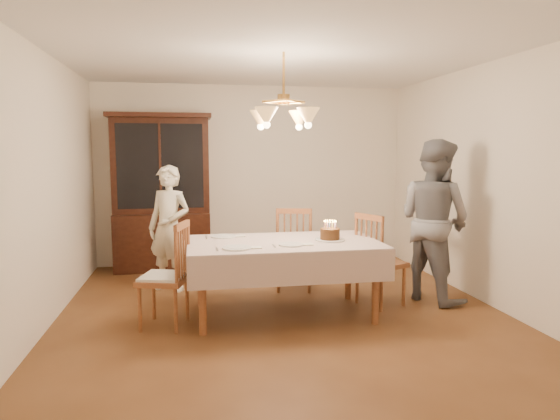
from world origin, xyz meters
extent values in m
plane|color=#5A3419|center=(0.00, 0.00, 0.00)|extent=(5.00, 5.00, 0.00)
plane|color=white|center=(0.00, 0.00, 2.60)|extent=(5.00, 5.00, 0.00)
plane|color=white|center=(0.00, 2.50, 1.30)|extent=(4.50, 0.00, 4.50)
plane|color=white|center=(0.00, -2.50, 1.30)|extent=(4.50, 0.00, 4.50)
plane|color=white|center=(-2.25, 0.00, 1.30)|extent=(0.00, 5.00, 5.00)
plane|color=white|center=(2.25, 0.00, 1.30)|extent=(0.00, 5.00, 5.00)
cube|color=brown|center=(0.00, 0.00, 0.73)|extent=(1.80, 1.00, 0.04)
cube|color=beige|center=(0.00, 0.00, 0.75)|extent=(1.90, 1.10, 0.01)
cylinder|color=brown|center=(-0.82, -0.42, 0.35)|extent=(0.07, 0.07, 0.71)
cylinder|color=brown|center=(0.82, -0.42, 0.35)|extent=(0.07, 0.07, 0.71)
cylinder|color=brown|center=(-0.82, 0.42, 0.35)|extent=(0.07, 0.07, 0.71)
cylinder|color=brown|center=(0.82, 0.42, 0.35)|extent=(0.07, 0.07, 0.71)
cube|color=black|center=(-1.30, 2.23, 0.40)|extent=(1.30, 0.50, 0.80)
cube|color=black|center=(-1.30, 2.28, 1.45)|extent=(1.30, 0.40, 1.30)
cube|color=black|center=(-1.30, 2.08, 1.45)|extent=(1.14, 0.01, 1.14)
cube|color=black|center=(-1.30, 2.23, 2.13)|extent=(1.38, 0.54, 0.06)
cube|color=brown|center=(0.30, 0.91, 0.45)|extent=(0.53, 0.51, 0.05)
cube|color=brown|center=(0.26, 0.73, 0.97)|extent=(0.40, 0.13, 0.06)
cylinder|color=brown|center=(0.52, 1.03, 0.21)|extent=(0.04, 0.04, 0.43)
cylinder|color=brown|center=(0.17, 1.12, 0.21)|extent=(0.04, 0.04, 0.43)
cylinder|color=brown|center=(0.44, 0.70, 0.21)|extent=(0.04, 0.04, 0.43)
cylinder|color=brown|center=(0.09, 0.79, 0.21)|extent=(0.04, 0.04, 0.43)
cube|color=brown|center=(-1.17, -0.12, 0.45)|extent=(0.53, 0.54, 0.05)
cube|color=brown|center=(-0.99, -0.18, 0.97)|extent=(0.15, 0.39, 0.06)
cylinder|color=brown|center=(-1.29, 0.10, 0.21)|extent=(0.04, 0.04, 0.43)
cylinder|color=brown|center=(-1.39, -0.25, 0.21)|extent=(0.04, 0.04, 0.43)
cylinder|color=brown|center=(-0.96, 0.00, 0.21)|extent=(0.04, 0.04, 0.43)
cylinder|color=brown|center=(-1.06, -0.35, 0.21)|extent=(0.04, 0.04, 0.43)
cube|color=silver|center=(-1.17, -0.12, 0.48)|extent=(0.48, 0.49, 0.03)
cube|color=brown|center=(1.10, 0.15, 0.45)|extent=(0.56, 0.57, 0.05)
cube|color=brown|center=(0.92, 0.07, 0.97)|extent=(0.20, 0.38, 0.06)
cylinder|color=brown|center=(1.32, 0.06, 0.21)|extent=(0.04, 0.04, 0.43)
cylinder|color=brown|center=(1.17, 0.39, 0.21)|extent=(0.04, 0.04, 0.43)
cylinder|color=brown|center=(1.02, -0.08, 0.21)|extent=(0.04, 0.04, 0.43)
cylinder|color=brown|center=(0.87, 0.24, 0.21)|extent=(0.04, 0.04, 0.43)
imported|color=white|center=(-1.16, 1.14, 0.75)|extent=(0.65, 0.59, 1.49)
imported|color=slate|center=(1.74, 0.24, 0.89)|extent=(0.97, 1.07, 1.78)
cylinder|color=white|center=(0.47, -0.03, 0.77)|extent=(0.30, 0.30, 0.01)
cylinder|color=#391F0D|center=(0.47, -0.03, 0.83)|extent=(0.20, 0.20, 0.11)
cylinder|color=#598CD8|center=(0.53, -0.03, 0.91)|extent=(0.01, 0.01, 0.07)
sphere|color=#FFB23F|center=(0.53, -0.03, 0.95)|extent=(0.01, 0.01, 0.01)
cylinder|color=pink|center=(0.52, -0.01, 0.91)|extent=(0.01, 0.01, 0.07)
sphere|color=#FFB23F|center=(0.52, -0.01, 0.95)|extent=(0.01, 0.01, 0.01)
cylinder|color=#EACC66|center=(0.51, 0.01, 0.91)|extent=(0.01, 0.01, 0.07)
sphere|color=#FFB23F|center=(0.51, 0.01, 0.95)|extent=(0.01, 0.01, 0.01)
cylinder|color=#598CD8|center=(0.48, 0.02, 0.91)|extent=(0.01, 0.01, 0.07)
sphere|color=#FFB23F|center=(0.48, 0.02, 0.95)|extent=(0.01, 0.01, 0.01)
cylinder|color=pink|center=(0.46, 0.02, 0.91)|extent=(0.01, 0.01, 0.07)
sphere|color=#FFB23F|center=(0.46, 0.02, 0.95)|extent=(0.01, 0.01, 0.01)
cylinder|color=#EACC66|center=(0.43, 0.01, 0.91)|extent=(0.01, 0.01, 0.07)
sphere|color=#FFB23F|center=(0.43, 0.01, 0.95)|extent=(0.01, 0.01, 0.01)
cylinder|color=#598CD8|center=(0.42, -0.01, 0.91)|extent=(0.01, 0.01, 0.07)
sphere|color=#FFB23F|center=(0.42, -0.01, 0.95)|extent=(0.01, 0.01, 0.01)
cylinder|color=pink|center=(0.41, -0.03, 0.91)|extent=(0.01, 0.01, 0.07)
sphere|color=#FFB23F|center=(0.41, -0.03, 0.95)|extent=(0.01, 0.01, 0.01)
cylinder|color=#EACC66|center=(0.42, -0.06, 0.91)|extent=(0.01, 0.01, 0.07)
sphere|color=#FFB23F|center=(0.42, -0.06, 0.95)|extent=(0.01, 0.01, 0.01)
cylinder|color=#598CD8|center=(0.43, -0.08, 0.91)|extent=(0.01, 0.01, 0.07)
sphere|color=#FFB23F|center=(0.43, -0.08, 0.95)|extent=(0.01, 0.01, 0.01)
cylinder|color=pink|center=(0.46, -0.09, 0.91)|extent=(0.01, 0.01, 0.07)
sphere|color=#FFB23F|center=(0.46, -0.09, 0.95)|extent=(0.01, 0.01, 0.01)
cylinder|color=#EACC66|center=(0.48, -0.09, 0.91)|extent=(0.01, 0.01, 0.07)
sphere|color=#FFB23F|center=(0.48, -0.09, 0.95)|extent=(0.01, 0.01, 0.01)
cylinder|color=#598CD8|center=(0.51, -0.08, 0.91)|extent=(0.01, 0.01, 0.07)
sphere|color=#FFB23F|center=(0.51, -0.08, 0.95)|extent=(0.01, 0.01, 0.01)
cylinder|color=pink|center=(0.52, -0.06, 0.91)|extent=(0.01, 0.01, 0.07)
sphere|color=#FFB23F|center=(0.52, -0.06, 0.95)|extent=(0.01, 0.01, 0.01)
cylinder|color=white|center=(-0.50, -0.30, 0.77)|extent=(0.27, 0.27, 0.02)
cube|color=silver|center=(-0.68, -0.30, 0.76)|extent=(0.01, 0.16, 0.01)
cube|color=silver|center=(-0.32, -0.30, 0.76)|extent=(0.10, 0.10, 0.01)
cylinder|color=white|center=(0.03, -0.23, 0.77)|extent=(0.24, 0.24, 0.02)
cube|color=silver|center=(-0.13, -0.23, 0.76)|extent=(0.02, 0.16, 0.01)
cube|color=silver|center=(0.19, -0.23, 0.76)|extent=(0.10, 0.10, 0.01)
cylinder|color=white|center=(-0.58, 0.35, 0.77)|extent=(0.26, 0.26, 0.02)
cube|color=silver|center=(-0.75, 0.35, 0.76)|extent=(0.01, 0.16, 0.01)
cube|color=silver|center=(-0.40, 0.35, 0.76)|extent=(0.10, 0.10, 0.01)
cylinder|color=#BF8C3F|center=(0.00, 0.00, 2.40)|extent=(0.02, 0.02, 0.40)
cylinder|color=#BF8C3F|center=(0.00, 0.00, 2.15)|extent=(0.12, 0.12, 0.10)
cone|color=#D8994C|center=(0.20, 0.20, 1.97)|extent=(0.22, 0.22, 0.18)
sphere|color=#FFD899|center=(0.20, 0.20, 1.90)|extent=(0.07, 0.07, 0.07)
cone|color=#D8994C|center=(-0.20, 0.20, 1.97)|extent=(0.22, 0.22, 0.18)
sphere|color=#FFD899|center=(-0.20, 0.20, 1.90)|extent=(0.07, 0.07, 0.07)
cone|color=#D8994C|center=(-0.20, -0.20, 1.97)|extent=(0.22, 0.22, 0.18)
sphere|color=#FFD899|center=(-0.20, -0.20, 1.90)|extent=(0.07, 0.07, 0.07)
cone|color=#D8994C|center=(0.20, -0.20, 1.97)|extent=(0.22, 0.22, 0.18)
sphere|color=#FFD899|center=(0.20, -0.20, 1.90)|extent=(0.07, 0.07, 0.07)
camera|label=1|loc=(-0.90, -4.83, 1.66)|focal=32.00mm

